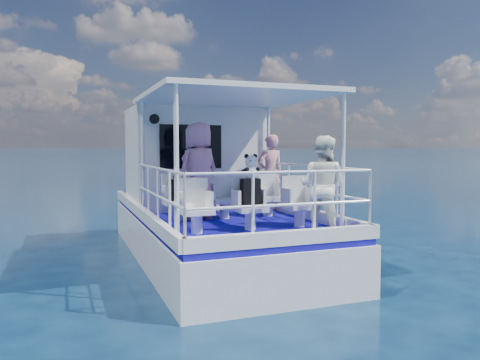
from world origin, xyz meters
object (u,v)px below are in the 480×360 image
Objects in this scene: backpack_center at (250,193)px; panda at (251,166)px; passenger_port_fwd at (199,171)px; passenger_stbd_aft at (322,186)px.

panda reaches higher than backpack_center.
passenger_port_fwd reaches higher than panda.
passenger_stbd_aft reaches higher than backpack_center.
backpack_center is at bearing -176.63° from panda.
backpack_center is (0.48, -1.34, -0.30)m from passenger_port_fwd.
backpack_center is at bearing 2.92° from passenger_stbd_aft.
passenger_stbd_aft is at bearing -46.89° from backpack_center.
passenger_port_fwd is 4.57× the size of panda.
panda is at bearing 88.43° from passenger_port_fwd.
panda is (0.49, -1.34, 0.13)m from passenger_port_fwd.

